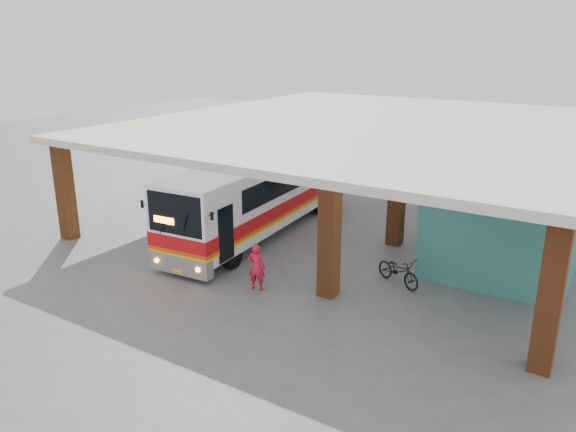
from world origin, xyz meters
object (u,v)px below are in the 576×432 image
Objects in this scene: red_chair at (464,225)px; pedestrian at (257,267)px; coach_bus at (263,192)px; motorcycle at (398,271)px.

pedestrian is at bearing -119.22° from red_chair.
red_chair is at bearing 26.78° from coach_bus.
red_chair is (7.83, 4.74, -1.49)m from coach_bus.
motorcycle is at bearing -21.18° from coach_bus.
motorcycle is 1.18× the size of pedestrian.
red_chair is at bearing 20.99° from motorcycle.
coach_bus is at bearing 97.43° from motorcycle.
coach_bus is at bearing -73.26° from pedestrian.
coach_bus reaches higher than red_chair.
motorcycle is 2.67× the size of red_chair.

